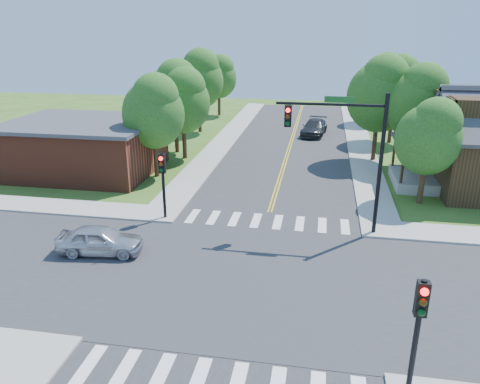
% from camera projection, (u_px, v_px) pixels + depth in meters
% --- Properties ---
extents(ground, '(100.00, 100.00, 0.00)m').
position_uv_depth(ground, '(249.00, 279.00, 19.86)').
color(ground, '#365B1C').
rests_on(ground, ground).
extents(road_ns, '(10.00, 90.00, 0.04)m').
position_uv_depth(road_ns, '(249.00, 279.00, 19.86)').
color(road_ns, '#2D2D30').
rests_on(road_ns, ground).
extents(road_ew, '(90.00, 10.00, 0.04)m').
position_uv_depth(road_ew, '(249.00, 279.00, 19.85)').
color(road_ew, '#2D2D30').
rests_on(road_ew, ground).
extents(intersection_patch, '(10.20, 10.20, 0.06)m').
position_uv_depth(intersection_patch, '(249.00, 279.00, 19.86)').
color(intersection_patch, '#2D2D30').
rests_on(intersection_patch, ground).
extents(sidewalk_nw, '(40.00, 40.00, 0.14)m').
position_uv_depth(sidewalk_nw, '(83.00, 159.00, 37.07)').
color(sidewalk_nw, '#9E9B93').
rests_on(sidewalk_nw, ground).
extents(crosswalk_north, '(8.85, 2.00, 0.01)m').
position_uv_depth(crosswalk_north, '(267.00, 221.00, 25.59)').
color(crosswalk_north, white).
rests_on(crosswalk_north, ground).
extents(crosswalk_south, '(8.85, 2.00, 0.01)m').
position_uv_depth(crosswalk_south, '(217.00, 382.00, 14.11)').
color(crosswalk_south, white).
rests_on(crosswalk_south, ground).
extents(centerline, '(0.30, 90.00, 0.01)m').
position_uv_depth(centerline, '(249.00, 278.00, 19.85)').
color(centerline, gold).
rests_on(centerline, ground).
extents(signal_mast_ne, '(5.30, 0.42, 7.20)m').
position_uv_depth(signal_mast_ne, '(347.00, 141.00, 22.75)').
color(signal_mast_ne, black).
rests_on(signal_mast_ne, ground).
extents(signal_pole_se, '(0.34, 0.42, 3.80)m').
position_uv_depth(signal_pole_se, '(419.00, 317.00, 12.83)').
color(signal_pole_se, black).
rests_on(signal_pole_se, ground).
extents(signal_pole_nw, '(0.34, 0.42, 3.80)m').
position_uv_depth(signal_pole_nw, '(163.00, 174.00, 25.04)').
color(signal_pole_nw, black).
rests_on(signal_pole_nw, ground).
extents(building_nw, '(10.40, 8.40, 3.73)m').
position_uv_depth(building_nw, '(84.00, 146.00, 33.77)').
color(building_nw, brown).
rests_on(building_nw, ground).
extents(tree_e_a, '(3.77, 3.58, 6.41)m').
position_uv_depth(tree_e_a, '(430.00, 135.00, 26.85)').
color(tree_e_a, '#382314').
rests_on(tree_e_a, ground).
extents(tree_e_b, '(4.56, 4.33, 7.74)m').
position_uv_depth(tree_e_b, '(419.00, 100.00, 33.49)').
color(tree_e_b, '#382314').
rests_on(tree_e_b, ground).
extents(tree_e_c, '(4.61, 4.38, 7.84)m').
position_uv_depth(tree_e_c, '(396.00, 85.00, 40.82)').
color(tree_e_c, '#382314').
rests_on(tree_e_c, ground).
extents(tree_e_d, '(4.41, 4.19, 7.50)m').
position_uv_depth(tree_e_d, '(384.00, 77.00, 49.11)').
color(tree_e_d, '#382314').
rests_on(tree_e_d, ground).
extents(tree_w_a, '(4.26, 4.05, 7.24)m').
position_uv_depth(tree_w_a, '(154.00, 110.00, 31.61)').
color(tree_w_a, '#382314').
rests_on(tree_w_a, ground).
extents(tree_w_b, '(4.53, 4.30, 7.70)m').
position_uv_depth(tree_w_b, '(175.00, 92.00, 37.78)').
color(tree_w_b, '#382314').
rests_on(tree_w_b, ground).
extents(tree_w_c, '(4.78, 4.54, 8.13)m').
position_uv_depth(tree_w_c, '(199.00, 77.00, 45.05)').
color(tree_w_c, '#382314').
rests_on(tree_w_c, ground).
extents(tree_w_d, '(4.13, 3.92, 7.02)m').
position_uv_depth(tree_w_d, '(219.00, 76.00, 53.62)').
color(tree_w_d, '#382314').
rests_on(tree_w_d, ground).
extents(tree_house, '(4.84, 4.60, 8.23)m').
position_uv_depth(tree_house, '(381.00, 92.00, 35.02)').
color(tree_house, '#382314').
rests_on(tree_house, ground).
extents(tree_bldg, '(4.25, 4.04, 7.23)m').
position_uv_depth(tree_bldg, '(184.00, 99.00, 36.09)').
color(tree_bldg, '#382314').
rests_on(tree_bldg, ground).
extents(car_silver, '(2.53, 4.35, 1.36)m').
position_uv_depth(car_silver, '(100.00, 241.00, 21.85)').
color(car_silver, silver).
rests_on(car_silver, ground).
extents(car_dgrey, '(3.39, 5.58, 1.46)m').
position_uv_depth(car_dgrey, '(314.00, 128.00, 45.13)').
color(car_dgrey, '#2A2C2E').
rests_on(car_dgrey, ground).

